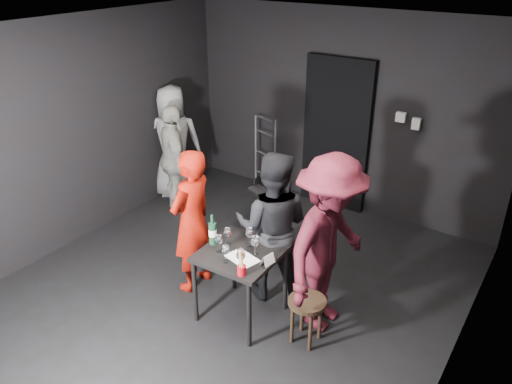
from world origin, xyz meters
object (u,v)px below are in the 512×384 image
Objects in this scene: tasting_table at (241,260)px; stool at (307,308)px; bystander_cream at (174,160)px; woman_black at (272,221)px; man_maroon at (330,229)px; breadstick_cup at (242,264)px; bystander_grey at (173,137)px; server_red at (192,218)px; wine_bottle at (213,233)px; hand_truck at (264,177)px.

stool is at bearing 2.86° from tasting_table.
woman_black is at bearing -167.43° from bystander_cream.
man_maroon is 8.36× the size of breadstick_cup.
bystander_cream is at bearing 147.14° from tasting_table.
man_maroon is at bearing 149.02° from woman_black.
bystander_grey reaches higher than tasting_table.
breadstick_cup is (2.61, -1.99, -0.05)m from bystander_grey.
server_red is 1.79m from bystander_cream.
tasting_table is 0.49× the size of bystander_cream.
wine_bottle is (-1.03, -0.06, 0.49)m from stool.
tasting_table is 0.36× the size of man_maroon.
tasting_table is at bearing -177.14° from stool.
stool is 0.22× the size of man_maroon.
stool is 1.14m from wine_bottle.
server_red is 1.03m from breadstick_cup.
hand_truck is 3.28m from stool.
server_red is (-0.71, 0.13, 0.18)m from tasting_table.
man_maroon is 6.69× the size of wine_bottle.
breadstick_cup is (0.53, -0.26, -0.01)m from wine_bottle.
woman_black is at bearing 146.18° from stool.
bystander_grey is at bearing 140.37° from wine_bottle.
man_maroon is at bearing 122.53° from bystander_grey.
breadstick_cup is (0.94, -0.42, 0.03)m from server_red.
bystander_cream is (-1.34, 1.19, -0.07)m from server_red.
woman_black is 0.83× the size of man_maroon.
man_maroon reaches higher than bystander_cream.
tasting_table reaches higher than stool.
man_maroon is (2.12, -2.17, 0.84)m from hand_truck.
stool is 0.76m from man_maroon.
hand_truck is 0.74× the size of bystander_cream.
wine_bottle is (1.74, -1.35, 0.10)m from bystander_cream.
hand_truck is 0.54× the size of man_maroon.
bystander_cream is at bearing 74.48° from man_maroon.
bystander_cream reaches higher than tasting_table.
man_maroon is 2.95m from bystander_cream.
wine_bottle is at bearing 153.60° from breadstick_cup.
breadstick_cup is at bearing 66.04° from server_red.
tasting_table is at bearing 79.80° from server_red.
wine_bottle is at bearing -175.26° from tasting_table.
breadstick_cup is (0.22, -0.29, 0.21)m from tasting_table.
hand_truck is 2.58m from server_red.
wine_bottle reaches higher than breadstick_cup.
man_maroon reaches higher than server_red.
man_maroon is 1.13m from wine_bottle.
man_maroon is 1.37× the size of bystander_cream.
woman_black is 1.14× the size of bystander_cream.
man_maroon reaches higher than tasting_table.
woman_black is 2.27m from bystander_cream.
hand_truck is 0.65× the size of woman_black.
wine_bottle is at bearing 176.61° from bystander_cream.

